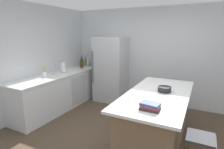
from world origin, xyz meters
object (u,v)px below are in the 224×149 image
flower_vase (45,74)px  mixing_bowl (164,89)px  olive_oil_bottle (86,62)px  wine_bottle (82,63)px  refrigerator (111,69)px  bar_stool (200,145)px  sink_faucet (54,68)px  paper_towel_roll (63,68)px  whiskey_bottle (83,63)px  hot_sauce_bottle (80,65)px  kitchen_island (157,119)px  cookbook_stack (150,106)px  soda_bottle (88,62)px

flower_vase → mixing_bowl: (2.69, 0.13, -0.02)m
olive_oil_bottle → wine_bottle: size_ratio=0.83×
refrigerator → bar_stool: size_ratio=2.74×
sink_faucet → paper_towel_roll: size_ratio=0.96×
paper_towel_roll → refrigerator: bearing=46.4°
bar_stool → whiskey_bottle: 4.02m
flower_vase → wine_bottle: (0.05, 1.36, 0.05)m
bar_stool → hot_sauce_bottle: 3.97m
hot_sauce_bottle → wine_bottle: wine_bottle is taller
flower_vase → paper_towel_roll: (-0.00, 0.64, 0.04)m
bar_stool → wine_bottle: (-3.25, 1.97, 0.52)m
kitchen_island → olive_oil_bottle: olive_oil_bottle is taller
kitchen_island → olive_oil_bottle: size_ratio=7.15×
sink_faucet → mixing_bowl: (2.74, -0.21, -0.09)m
cookbook_stack → flower_vase: bearing=164.9°
mixing_bowl → sink_faucet: bearing=175.6°
paper_towel_roll → mixing_bowl: 2.74m
olive_oil_bottle → whiskey_bottle: (0.01, -0.19, -0.01)m
hot_sauce_bottle → mixing_bowl: bearing=-25.5°
refrigerator → mixing_bowl: (1.79, -1.45, 0.08)m
soda_bottle → bar_stool: bearing=-34.9°
olive_oil_bottle → hot_sauce_bottle: 0.29m
refrigerator → flower_vase: refrigerator is taller
refrigerator → sink_faucet: (-0.95, -1.24, 0.16)m
soda_bottle → cookbook_stack: soda_bottle is taller
hot_sauce_bottle → olive_oil_bottle: bearing=90.2°
soda_bottle → wine_bottle: wine_bottle is taller
hot_sauce_bottle → wine_bottle: size_ratio=0.58×
kitchen_island → bar_stool: (0.69, -0.61, 0.06)m
cookbook_stack → mixing_bowl: bearing=89.0°
bar_stool → sink_faucet: bearing=164.1°
kitchen_island → flower_vase: 2.67m
refrigerator → flower_vase: size_ratio=5.93×
cookbook_stack → mixing_bowl: (0.02, 0.85, -0.00)m
kitchen_island → soda_bottle: soda_bottle is taller
refrigerator → soda_bottle: 0.84m
flower_vase → wine_bottle: 1.36m
olive_oil_bottle → cookbook_stack: 3.69m
kitchen_island → paper_towel_roll: 2.75m
flower_vase → wine_bottle: size_ratio=0.86×
olive_oil_bottle → paper_towel_roll: bearing=-86.5°
mixing_bowl → wine_bottle: bearing=155.1°
bar_stool → whiskey_bottle: bearing=147.3°
paper_towel_roll → sink_faucet: bearing=-98.4°
soda_bottle → whiskey_bottle: (-0.13, -0.10, -0.03)m
cookbook_stack → mixing_bowl: size_ratio=1.18×
refrigerator → sink_faucet: 1.57m
cookbook_stack → soda_bottle: bearing=137.7°
bar_stool → mixing_bowl: bearing=129.5°
bar_stool → soda_bottle: bearing=145.1°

